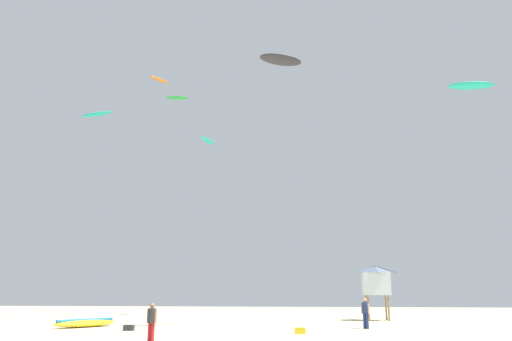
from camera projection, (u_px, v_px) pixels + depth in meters
name	position (u px, v px, depth m)	size (l,w,h in m)	color
person_foreground	(152.00, 319.00, 21.53)	(0.50, 0.38, 1.66)	#B21E23
person_midground	(365.00, 311.00, 29.67)	(0.48, 0.42, 1.77)	navy
kite_grounded_near	(85.00, 323.00, 30.82)	(3.25, 4.28, 0.53)	yellow
lifeguard_tower	(376.00, 280.00, 38.74)	(2.30, 2.30, 4.15)	#8C704C
cooler_box	(300.00, 331.00, 25.82)	(0.56, 0.36, 0.32)	yellow
gear_bag	(129.00, 328.00, 28.00)	(0.56, 0.36, 0.32)	#2D2D33
kite_aloft_0	(159.00, 80.00, 61.23)	(2.19, 2.75, 0.38)	orange
kite_aloft_1	(177.00, 98.00, 49.39)	(2.33, 1.04, 0.29)	green
kite_aloft_2	(97.00, 114.00, 51.74)	(3.98, 2.08, 0.62)	#19B29E
kite_aloft_3	(281.00, 60.00, 34.65)	(3.18, 2.10, 0.78)	#2D2D33
kite_aloft_4	(208.00, 141.00, 50.01)	(1.35, 2.82, 0.36)	#19B29E
kite_aloft_6	(471.00, 85.00, 40.67)	(3.79, 1.24, 0.56)	#19B29E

